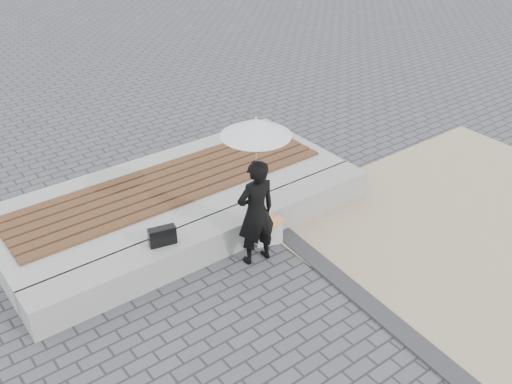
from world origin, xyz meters
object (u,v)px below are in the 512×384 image
woman (256,213)px  parasol (256,127)px  canvas_tote (269,232)px  seating_ledge (218,236)px  handbag (162,236)px

woman → parasol: 1.13m
parasol → canvas_tote: bearing=27.5°
woman → parasol: bearing=-0.0°
seating_ledge → handbag: (-0.78, 0.02, 0.32)m
handbag → canvas_tote: 1.45m
handbag → seating_ledge: bearing=12.0°
woman → parasol: (0.00, 0.00, 1.13)m
seating_ledge → parasol: parasol is taller
seating_ledge → parasol: (0.25, -0.48, 1.64)m
canvas_tote → handbag: bearing=-173.1°
parasol → canvas_tote: size_ratio=2.90×
woman → handbag: woman is taller
seating_ledge → parasol: bearing=-62.5°
canvas_tote → parasol: bearing=-132.5°
seating_ledge → parasol: 1.73m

